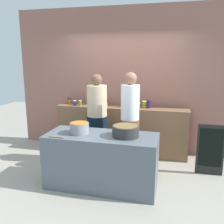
# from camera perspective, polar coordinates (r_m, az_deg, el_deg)

# --- Properties ---
(ground) EXTENTS (12.00, 12.00, 0.00)m
(ground) POSITION_cam_1_polar(r_m,az_deg,el_deg) (4.34, -1.18, -14.64)
(ground) COLOR #A09B8D
(storefront_wall) EXTENTS (4.80, 0.12, 3.00)m
(storefront_wall) POSITION_cam_1_polar(r_m,az_deg,el_deg) (5.30, 2.97, 7.26)
(storefront_wall) COLOR #976355
(storefront_wall) RESTS_ON ground
(display_shelf) EXTENTS (2.70, 0.36, 0.99)m
(display_shelf) POSITION_cam_1_polar(r_m,az_deg,el_deg) (5.15, 2.07, -4.29)
(display_shelf) COLOR brown
(display_shelf) RESTS_ON ground
(prep_table) EXTENTS (1.70, 0.70, 0.84)m
(prep_table) POSITION_cam_1_polar(r_m,az_deg,el_deg) (3.91, -2.41, -11.12)
(prep_table) COLOR #545E69
(prep_table) RESTS_ON ground
(preserve_jar_0) EXTENTS (0.08, 0.08, 0.12)m
(preserve_jar_0) POSITION_cam_1_polar(r_m,az_deg,el_deg) (5.44, -9.81, 2.47)
(preserve_jar_0) COLOR brown
(preserve_jar_0) RESTS_ON display_shelf
(preserve_jar_1) EXTENTS (0.08, 0.08, 0.10)m
(preserve_jar_1) POSITION_cam_1_polar(r_m,az_deg,el_deg) (5.28, -8.60, 2.10)
(preserve_jar_1) COLOR #502751
(preserve_jar_1) RESTS_ON display_shelf
(preserve_jar_2) EXTENTS (0.07, 0.07, 0.11)m
(preserve_jar_2) POSITION_cam_1_polar(r_m,az_deg,el_deg) (5.21, -7.40, 2.06)
(preserve_jar_2) COLOR olive
(preserve_jar_2) RESTS_ON display_shelf
(preserve_jar_3) EXTENTS (0.09, 0.09, 0.12)m
(preserve_jar_3) POSITION_cam_1_polar(r_m,az_deg,el_deg) (5.03, -1.54, 1.80)
(preserve_jar_3) COLOR olive
(preserve_jar_3) RESTS_ON display_shelf
(preserve_jar_4) EXTENTS (0.09, 0.09, 0.10)m
(preserve_jar_4) POSITION_cam_1_polar(r_m,az_deg,el_deg) (5.03, 2.73, 1.72)
(preserve_jar_4) COLOR gold
(preserve_jar_4) RESTS_ON display_shelf
(preserve_jar_5) EXTENTS (0.07, 0.07, 0.11)m
(preserve_jar_5) POSITION_cam_1_polar(r_m,az_deg,el_deg) (4.94, 6.09, 1.51)
(preserve_jar_5) COLOR #B13C0D
(preserve_jar_5) RESTS_ON display_shelf
(preserve_jar_6) EXTENTS (0.09, 0.09, 0.14)m
(preserve_jar_6) POSITION_cam_1_polar(r_m,az_deg,el_deg) (4.99, 7.39, 1.74)
(preserve_jar_6) COLOR #5F951B
(preserve_jar_6) RESTS_ON display_shelf
(preserve_jar_7) EXTENTS (0.09, 0.09, 0.14)m
(preserve_jar_7) POSITION_cam_1_polar(r_m,az_deg,el_deg) (4.98, 8.52, 1.71)
(preserve_jar_7) COLOR #3D1D4D
(preserve_jar_7) RESTS_ON display_shelf
(cooking_pot_left) EXTENTS (0.29, 0.29, 0.17)m
(cooking_pot_left) POSITION_cam_1_polar(r_m,az_deg,el_deg) (3.83, -7.53, -3.70)
(cooking_pot_left) COLOR gray
(cooking_pot_left) RESTS_ON prep_table
(cooking_pot_center) EXTENTS (0.40, 0.40, 0.17)m
(cooking_pot_center) POSITION_cam_1_polar(r_m,az_deg,el_deg) (3.67, 3.14, -4.41)
(cooking_pot_center) COLOR #2D2D2D
(cooking_pot_center) RESTS_ON prep_table
(wooden_spoon) EXTENTS (0.24, 0.02, 0.02)m
(wooden_spoon) POSITION_cam_1_polar(r_m,az_deg,el_deg) (3.71, -12.70, -5.67)
(wooden_spoon) COLOR #9E703D
(wooden_spoon) RESTS_ON prep_table
(cook_with_tongs) EXTENTS (0.38, 0.38, 1.69)m
(cook_with_tongs) POSITION_cam_1_polar(r_m,az_deg,el_deg) (4.62, -3.42, -2.82)
(cook_with_tongs) COLOR black
(cook_with_tongs) RESTS_ON ground
(cook_in_cap) EXTENTS (0.32, 0.32, 1.75)m
(cook_in_cap) POSITION_cam_1_polar(r_m,az_deg,el_deg) (4.25, 4.12, -3.63)
(cook_in_cap) COLOR brown
(cook_in_cap) RESTS_ON ground
(chalkboard_sign) EXTENTS (0.45, 0.05, 0.89)m
(chalkboard_sign) POSITION_cam_1_polar(r_m,az_deg,el_deg) (4.56, 21.71, -8.06)
(chalkboard_sign) COLOR black
(chalkboard_sign) RESTS_ON ground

